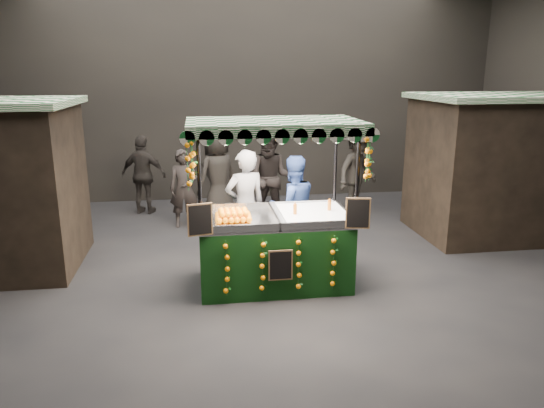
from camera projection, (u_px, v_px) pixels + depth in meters
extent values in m
plane|color=black|center=(274.00, 276.00, 7.73)|extent=(12.00, 12.00, 0.00)
cube|color=black|center=(243.00, 93.00, 11.87)|extent=(12.00, 0.10, 5.00)
cube|color=black|center=(440.00, 190.00, 2.31)|extent=(12.00, 0.10, 5.00)
cube|color=black|center=(497.00, 168.00, 9.46)|extent=(2.80, 2.00, 2.50)
cube|color=#12531F|center=(505.00, 97.00, 9.13)|extent=(3.00, 2.20, 0.10)
cube|color=black|center=(274.00, 253.00, 7.34)|extent=(2.10, 1.14, 0.95)
cube|color=silver|center=(274.00, 220.00, 7.21)|extent=(2.10, 1.14, 0.04)
cylinder|color=black|center=(201.00, 222.00, 6.50)|extent=(0.05, 0.05, 2.29)
cylinder|color=black|center=(356.00, 216.00, 6.79)|extent=(0.05, 0.05, 2.29)
cylinder|color=black|center=(200.00, 201.00, 7.54)|extent=(0.05, 0.05, 2.29)
cylinder|color=black|center=(334.00, 196.00, 7.83)|extent=(0.05, 0.05, 2.29)
cube|color=#12531F|center=(274.00, 123.00, 6.86)|extent=(2.34, 1.38, 0.08)
cube|color=silver|center=(313.00, 214.00, 7.27)|extent=(0.93, 1.03, 0.08)
cube|color=black|center=(200.00, 220.00, 6.43)|extent=(0.32, 0.09, 0.42)
cube|color=black|center=(358.00, 213.00, 6.72)|extent=(0.32, 0.09, 0.42)
cube|color=black|center=(281.00, 265.00, 6.74)|extent=(0.32, 0.02, 0.42)
imported|color=slate|center=(245.00, 206.00, 8.15)|extent=(0.76, 0.60, 1.82)
imported|color=navy|center=(293.00, 207.00, 8.34)|extent=(0.93, 0.78, 1.70)
imported|color=#2B2523|center=(184.00, 189.00, 9.99)|extent=(0.57, 0.38, 1.54)
imported|color=black|center=(271.00, 179.00, 10.05)|extent=(1.07, 0.93, 1.88)
imported|color=#292521|center=(144.00, 175.00, 10.91)|extent=(1.07, 0.70, 1.69)
imported|color=#2D2925|center=(358.00, 171.00, 11.00)|extent=(1.35, 1.23, 1.82)
imported|color=black|center=(218.00, 176.00, 10.34)|extent=(1.09, 1.03, 1.87)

